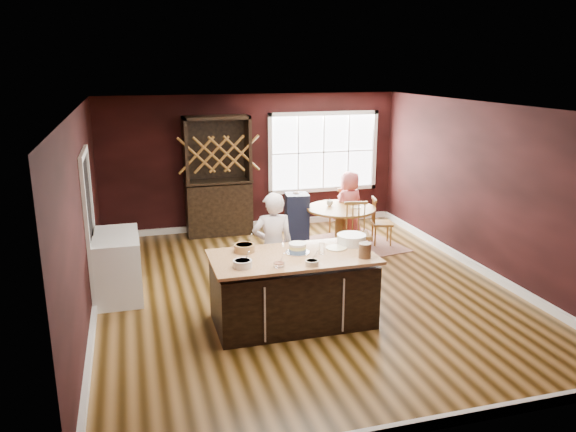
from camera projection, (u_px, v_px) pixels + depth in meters
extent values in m
plane|color=brown|center=(304.00, 290.00, 8.38)|extent=(7.00, 7.00, 0.00)
plane|color=white|center=(306.00, 107.00, 7.67)|extent=(7.00, 7.00, 0.00)
plane|color=black|center=(252.00, 162.00, 11.27)|extent=(6.00, 0.00, 6.00)
plane|color=black|center=(429.00, 297.00, 4.78)|extent=(6.00, 0.00, 6.00)
plane|color=black|center=(83.00, 218.00, 7.23)|extent=(0.00, 7.00, 7.00)
plane|color=black|center=(487.00, 190.00, 8.82)|extent=(0.00, 7.00, 7.00)
cube|color=black|center=(293.00, 293.00, 7.24)|extent=(2.00, 1.01, 0.83)
cube|color=#E2AA77|center=(293.00, 257.00, 7.11)|extent=(2.08, 1.09, 0.04)
cylinder|color=brown|center=(340.00, 246.00, 10.34)|extent=(0.58, 0.58, 0.04)
cylinder|color=brown|center=(341.00, 228.00, 10.26)|extent=(0.21, 0.21, 0.67)
cylinder|color=brown|center=(341.00, 209.00, 10.16)|extent=(1.25, 1.25, 0.04)
imported|color=silver|center=(273.00, 248.00, 7.80)|extent=(0.62, 0.44, 1.59)
cylinder|color=white|center=(243.00, 264.00, 6.68)|extent=(0.23, 0.23, 0.09)
cylinder|color=brown|center=(244.00, 248.00, 7.23)|extent=(0.27, 0.27, 0.10)
cylinder|color=silver|center=(279.00, 265.00, 6.70)|extent=(0.14, 0.14, 0.05)
cylinder|color=beige|center=(312.00, 263.00, 6.75)|extent=(0.17, 0.17, 0.06)
cylinder|color=white|center=(322.00, 249.00, 7.14)|extent=(0.07, 0.07, 0.15)
cylinder|color=beige|center=(336.00, 248.00, 7.36)|extent=(0.28, 0.28, 0.02)
cylinder|color=white|center=(351.00, 239.00, 7.54)|extent=(0.39, 0.39, 0.13)
cylinder|color=brown|center=(365.00, 250.00, 7.00)|extent=(0.16, 0.16, 0.19)
cube|color=brown|center=(340.00, 247.00, 10.35)|extent=(2.36, 1.98, 0.01)
imported|color=#CF595B|center=(349.00, 206.00, 10.68)|extent=(0.74, 0.61, 1.31)
cylinder|color=beige|center=(356.00, 207.00, 10.14)|extent=(0.19, 0.19, 0.01)
imported|color=silver|center=(330.00, 203.00, 10.27)|extent=(0.15, 0.15, 0.09)
cube|color=black|center=(218.00, 176.00, 10.86)|extent=(1.26, 0.53, 2.32)
cube|color=silver|center=(118.00, 272.00, 7.82)|extent=(0.63, 0.61, 0.92)
cube|color=silver|center=(118.00, 258.00, 8.42)|extent=(0.62, 0.60, 0.89)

